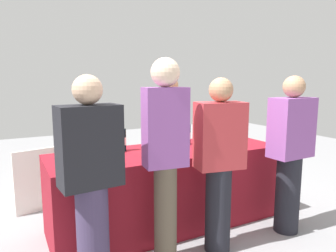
% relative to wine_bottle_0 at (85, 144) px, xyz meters
% --- Properties ---
extents(ground_plane, '(12.00, 12.00, 0.00)m').
position_rel_wine_bottle_0_xyz_m(ground_plane, '(0.81, -0.17, -0.92)').
color(ground_plane, gray).
extents(tasting_table, '(2.39, 0.81, 0.80)m').
position_rel_wine_bottle_0_xyz_m(tasting_table, '(0.81, -0.17, -0.52)').
color(tasting_table, maroon).
rests_on(tasting_table, ground_plane).
extents(wine_bottle_0, '(0.07, 0.07, 0.32)m').
position_rel_wine_bottle_0_xyz_m(wine_bottle_0, '(0.00, 0.00, 0.00)').
color(wine_bottle_0, black).
rests_on(wine_bottle_0, tasting_table).
extents(wine_bottle_1, '(0.08, 0.08, 0.31)m').
position_rel_wine_bottle_0_xyz_m(wine_bottle_1, '(0.23, -0.02, -0.00)').
color(wine_bottle_1, black).
rests_on(wine_bottle_1, tasting_table).
extents(wine_bottle_2, '(0.07, 0.07, 0.33)m').
position_rel_wine_bottle_0_xyz_m(wine_bottle_2, '(0.38, 0.01, 0.00)').
color(wine_bottle_2, black).
rests_on(wine_bottle_2, tasting_table).
extents(wine_bottle_3, '(0.07, 0.07, 0.32)m').
position_rel_wine_bottle_0_xyz_m(wine_bottle_3, '(1.13, -0.03, 0.00)').
color(wine_bottle_3, black).
rests_on(wine_bottle_3, tasting_table).
extents(wine_bottle_4, '(0.08, 0.08, 0.31)m').
position_rel_wine_bottle_0_xyz_m(wine_bottle_4, '(1.75, 0.01, -0.01)').
color(wine_bottle_4, black).
rests_on(wine_bottle_4, tasting_table).
extents(wine_glass_0, '(0.06, 0.06, 0.13)m').
position_rel_wine_bottle_0_xyz_m(wine_glass_0, '(-0.06, -0.32, -0.02)').
color(wine_glass_0, silver).
rests_on(wine_glass_0, tasting_table).
extents(wine_glass_1, '(0.07, 0.07, 0.14)m').
position_rel_wine_bottle_0_xyz_m(wine_glass_1, '(0.51, -0.26, -0.02)').
color(wine_glass_1, silver).
rests_on(wine_glass_1, tasting_table).
extents(wine_glass_2, '(0.07, 0.07, 0.13)m').
position_rel_wine_bottle_0_xyz_m(wine_glass_2, '(0.83, -0.27, -0.02)').
color(wine_glass_2, silver).
rests_on(wine_glass_2, tasting_table).
extents(wine_glass_3, '(0.08, 0.08, 0.14)m').
position_rel_wine_bottle_0_xyz_m(wine_glass_3, '(1.26, -0.36, -0.01)').
color(wine_glass_3, silver).
rests_on(wine_glass_3, tasting_table).
extents(server_pouring, '(0.45, 0.26, 1.56)m').
position_rel_wine_bottle_0_xyz_m(server_pouring, '(1.20, 0.52, -0.09)').
color(server_pouring, brown).
rests_on(server_pouring, ground_plane).
extents(guest_0, '(0.45, 0.27, 1.56)m').
position_rel_wine_bottle_0_xyz_m(guest_0, '(-0.14, -0.79, -0.09)').
color(guest_0, '#3F3351').
rests_on(guest_0, ground_plane).
extents(guest_1, '(0.36, 0.23, 1.69)m').
position_rel_wine_bottle_0_xyz_m(guest_1, '(0.45, -0.80, 0.03)').
color(guest_1, brown).
rests_on(guest_1, ground_plane).
extents(guest_2, '(0.45, 0.30, 1.54)m').
position_rel_wine_bottle_0_xyz_m(guest_2, '(0.96, -0.83, -0.09)').
color(guest_2, black).
rests_on(guest_2, ground_plane).
extents(guest_3, '(0.44, 0.25, 1.56)m').
position_rel_wine_bottle_0_xyz_m(guest_3, '(1.79, -0.87, -0.09)').
color(guest_3, black).
rests_on(guest_3, ground_plane).
extents(menu_board, '(0.62, 0.16, 0.73)m').
position_rel_wine_bottle_0_xyz_m(menu_board, '(-0.32, 0.82, -0.55)').
color(menu_board, white).
rests_on(menu_board, ground_plane).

